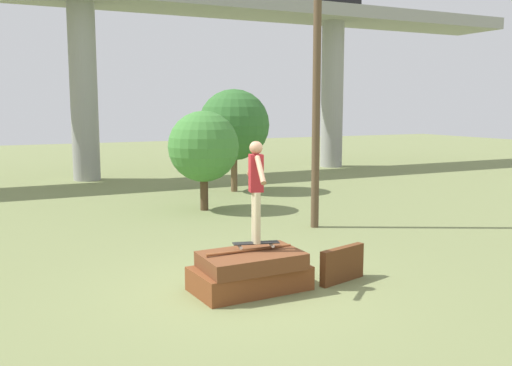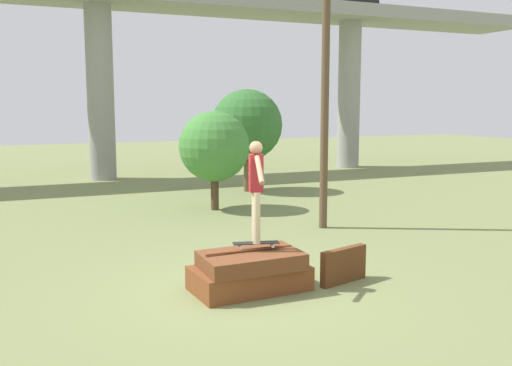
{
  "view_description": "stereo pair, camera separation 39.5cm",
  "coord_description": "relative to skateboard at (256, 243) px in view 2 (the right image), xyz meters",
  "views": [
    {
      "loc": [
        -3.97,
        -8.41,
        3.09
      ],
      "look_at": [
        0.13,
        0.03,
        1.81
      ],
      "focal_mm": 40.0,
      "sensor_mm": 36.0,
      "label": 1
    },
    {
      "loc": [
        -3.61,
        -8.58,
        3.09
      ],
      "look_at": [
        0.13,
        0.03,
        1.81
      ],
      "focal_mm": 40.0,
      "sensor_mm": 36.0,
      "label": 2
    }
  ],
  "objects": [
    {
      "name": "ground_plane",
      "position": [
        -0.13,
        -0.03,
        -0.78
      ],
      "size": [
        80.0,
        80.0,
        0.0
      ],
      "primitive_type": "plane",
      "color": "olive"
    },
    {
      "name": "scrap_pile",
      "position": [
        -0.13,
        -0.05,
        -0.46
      ],
      "size": [
        1.96,
        1.21,
        0.71
      ],
      "color": "brown",
      "rests_on": "ground_plane"
    },
    {
      "name": "scrap_plank_loose",
      "position": [
        1.53,
        -0.33,
        -0.47
      ],
      "size": [
        1.04,
        0.42,
        0.62
      ],
      "color": "#5B3319",
      "rests_on": "ground_plane"
    },
    {
      "name": "skateboard",
      "position": [
        0.0,
        0.0,
        0.0
      ],
      "size": [
        0.81,
        0.38,
        0.09
      ],
      "color": "black",
      "rests_on": "scrap_pile"
    },
    {
      "name": "skater",
      "position": [
        0.0,
        0.0,
        1.02
      ],
      "size": [
        0.39,
        1.22,
        1.71
      ],
      "color": "#C6B78E",
      "rests_on": "skateboard"
    },
    {
      "name": "highway_overpass",
      "position": [
        -0.13,
        15.88,
        5.82
      ],
      "size": [
        44.0,
        3.3,
        7.81
      ],
      "color": "gray",
      "rests_on": "ground_plane"
    },
    {
      "name": "utility_pole",
      "position": [
        3.5,
        3.77,
        3.43
      ],
      "size": [
        1.3,
        0.2,
        8.18
      ],
      "color": "brown",
      "rests_on": "ground_plane"
    },
    {
      "name": "tree_behind_left",
      "position": [
        1.81,
        7.25,
        1.11
      ],
      "size": [
        2.09,
        2.09,
        2.94
      ],
      "color": "#4C3823",
      "rests_on": "ground_plane"
    },
    {
      "name": "tree_behind_right",
      "position": [
        4.12,
        10.28,
        1.61
      ],
      "size": [
        2.54,
        2.54,
        3.67
      ],
      "color": "brown",
      "rests_on": "ground_plane"
    }
  ]
}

